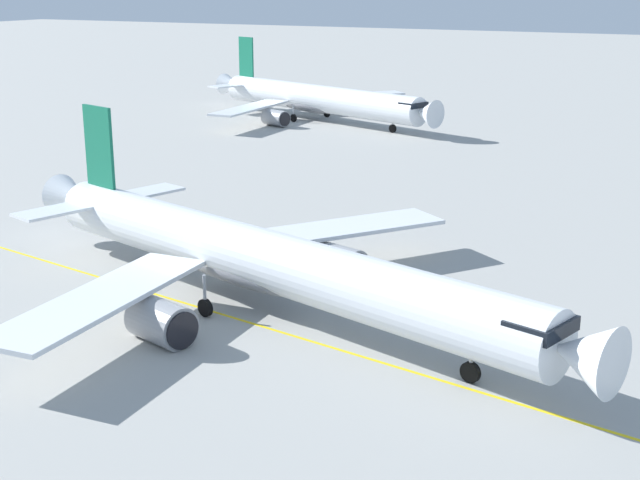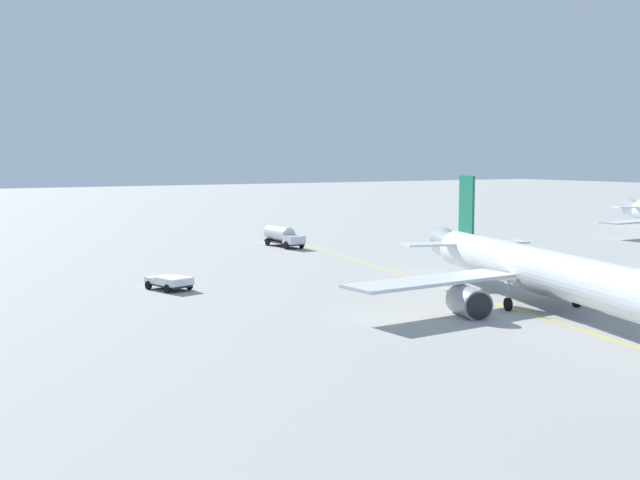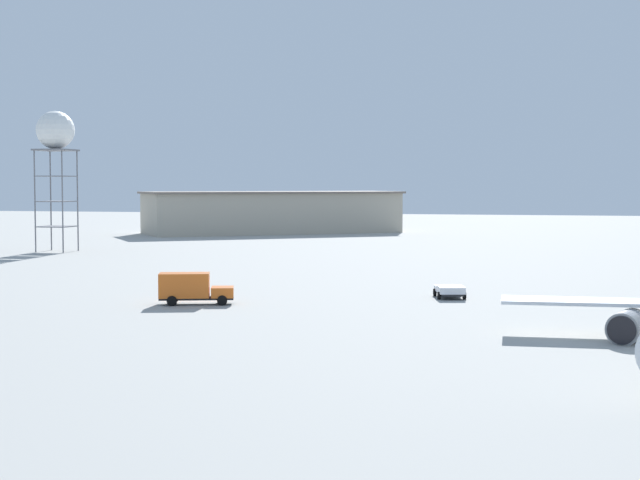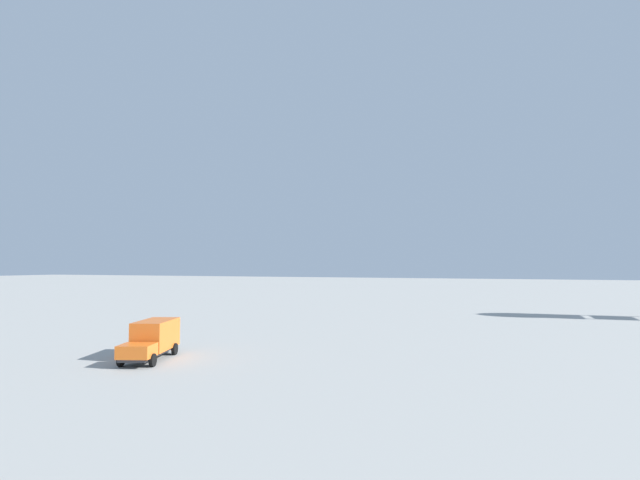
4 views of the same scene
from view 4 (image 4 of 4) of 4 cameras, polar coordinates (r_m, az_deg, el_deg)
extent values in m
cube|color=#232326|center=(42.33, -19.71, -12.59)|extent=(7.55, 4.33, 0.20)
cube|color=orange|center=(39.92, -21.08, -12.29)|extent=(2.86, 3.05, 1.00)
cube|color=black|center=(39.00, -21.67, -12.28)|extent=(0.75, 2.00, 0.56)
cube|color=orange|center=(43.23, -19.08, -10.65)|extent=(5.42, 3.92, 2.40)
cylinder|color=black|center=(39.58, -19.40, -13.43)|extent=(1.04, 0.59, 1.00)
cylinder|color=black|center=(40.54, -22.76, -13.11)|extent=(1.04, 0.59, 1.00)
cylinder|color=black|center=(44.07, -17.02, -12.38)|extent=(1.04, 0.59, 1.00)
cylinder|color=black|center=(44.93, -20.08, -12.14)|extent=(1.04, 0.59, 1.00)
camera|label=1|loc=(75.93, -45.67, 6.82)|focal=50.03mm
camera|label=2|loc=(94.54, -47.48, 0.95)|focal=44.42mm
camera|label=3|loc=(115.22, -70.63, 1.02)|focal=53.94mm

